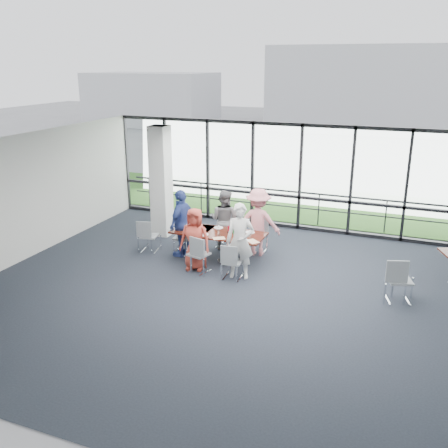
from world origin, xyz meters
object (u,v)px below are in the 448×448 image
at_px(diner_near_left, 195,239).
at_px(chair_main_end, 182,238).
at_px(diner_far_right, 258,222).
at_px(chair_main_fr, 257,235).
at_px(structural_column, 161,182).
at_px(diner_far_left, 224,220).
at_px(chair_spare_la, 149,236).
at_px(chair_main_nr, 232,262).
at_px(chair_spare_r, 400,280).
at_px(diner_near_right, 240,241).
at_px(chair_main_fl, 226,231).
at_px(chair_spare_lb, 190,230).
at_px(chair_main_nl, 199,254).
at_px(main_table, 228,239).
at_px(side_table_left, 193,233).
at_px(diner_end, 182,223).

distance_m(diner_near_left, chair_main_end, 1.16).
bearing_deg(diner_far_right, chair_main_fr, -73.88).
distance_m(structural_column, diner_far_left, 2.30).
xyz_separation_m(diner_far_left, chair_spare_la, (-1.79, -0.95, -0.39)).
xyz_separation_m(chair_main_nr, chair_spare_r, (3.71, 0.22, 0.06)).
height_order(diner_near_right, chair_main_fl, diner_near_right).
bearing_deg(structural_column, chair_main_fr, -6.36).
relative_size(diner_far_right, chair_spare_lb, 2.16).
relative_size(structural_column, diner_near_right, 1.77).
bearing_deg(structural_column, diner_far_right, -9.09).
relative_size(diner_near_right, chair_spare_la, 2.08).
bearing_deg(chair_spare_la, chair_main_end, 1.22).
bearing_deg(chair_main_nl, diner_near_right, 19.11).
height_order(diner_far_left, diner_far_right, diner_far_right).
relative_size(diner_near_left, diner_near_right, 0.86).
relative_size(diner_near_left, diner_far_right, 0.86).
height_order(diner_near_right, chair_main_nr, diner_near_right).
height_order(structural_column, main_table, structural_column).
bearing_deg(main_table, chair_main_nr, -63.31).
xyz_separation_m(main_table, side_table_left, (-1.01, 0.02, 0.03)).
bearing_deg(side_table_left, chair_main_nl, -57.26).
height_order(diner_near_left, chair_spare_la, diner_near_left).
distance_m(diner_far_left, chair_spare_la, 2.06).
distance_m(diner_far_left, diner_far_right, 0.99).
bearing_deg(diner_far_left, side_table_left, 62.33).
distance_m(diner_near_right, chair_main_fl, 2.10).
bearing_deg(structural_column, diner_far_left, -11.07).
bearing_deg(chair_spare_lb, chair_main_end, 98.16).
bearing_deg(chair_spare_la, diner_near_right, -25.41).
relative_size(structural_column, side_table_left, 3.33).
xyz_separation_m(main_table, diner_end, (-1.28, -0.03, 0.28)).
height_order(side_table_left, chair_main_end, chair_main_end).
distance_m(chair_main_nr, chair_spare_la, 2.84).
height_order(main_table, chair_spare_r, chair_spare_r).
bearing_deg(diner_end, side_table_left, 105.97).
bearing_deg(diner_near_left, structural_column, 128.02).
xyz_separation_m(chair_main_nl, chair_spare_la, (-1.81, 0.77, -0.03)).
height_order(structural_column, chair_main_nl, structural_column).
relative_size(chair_main_fr, chair_spare_lb, 1.19).
distance_m(structural_column, diner_far_right, 3.23).
bearing_deg(diner_near_left, main_table, 44.09).
xyz_separation_m(diner_near_right, chair_spare_lb, (-2.05, 1.59, -0.49)).
relative_size(diner_end, chair_main_fl, 1.89).
distance_m(chair_main_nl, chair_spare_r, 4.61).
distance_m(side_table_left, chair_spare_lb, 0.91).
bearing_deg(chair_main_nl, diner_near_left, 151.20).
relative_size(diner_far_left, diner_far_right, 0.92).
distance_m(main_table, diner_near_left, 0.95).
height_order(chair_main_fr, chair_spare_r, chair_main_fr).
height_order(main_table, diner_near_right, diner_near_right).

